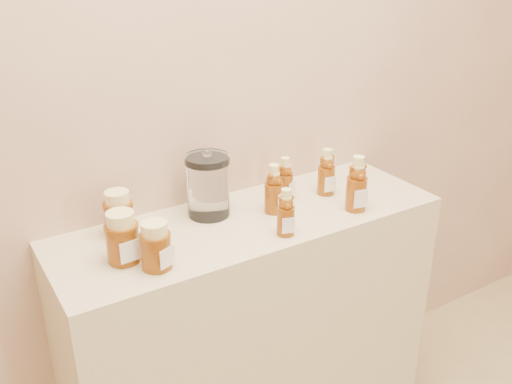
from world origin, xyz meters
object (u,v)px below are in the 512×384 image
display_table (252,339)px  glass_canister (208,183)px  bear_bottle_front_left (286,209)px  bear_bottle_back_left (274,186)px  honey_jar_left (122,237)px

display_table → glass_canister: size_ratio=5.78×
glass_canister → display_table: bearing=-44.3°
display_table → bear_bottle_front_left: bearing=-76.2°
bear_bottle_back_left → bear_bottle_front_left: 0.15m
bear_bottle_front_left → glass_canister: (-0.13, 0.23, 0.02)m
bear_bottle_back_left → honey_jar_left: 0.49m
bear_bottle_back_left → honey_jar_left: size_ratio=1.25×
display_table → honey_jar_left: size_ratio=8.55×
honey_jar_left → glass_canister: glass_canister is taller
display_table → bear_bottle_front_left: (0.03, -0.13, 0.53)m
bear_bottle_front_left → glass_canister: glass_canister is taller
bear_bottle_front_left → glass_canister: 0.26m
bear_bottle_back_left → glass_canister: (-0.18, 0.09, 0.02)m
bear_bottle_front_left → honey_jar_left: bear_bottle_front_left is taller
bear_bottle_back_left → glass_canister: glass_canister is taller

